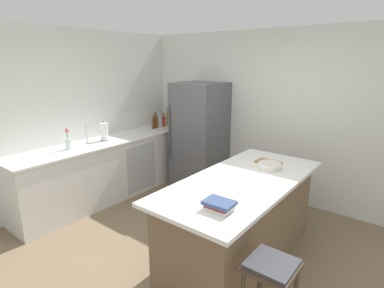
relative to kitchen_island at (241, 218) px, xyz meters
name	(u,v)px	position (x,y,z in m)	size (l,w,h in m)	color
ground_plane	(187,263)	(-0.38, -0.47, -0.47)	(7.20, 7.20, 0.00)	#7A664C
wall_rear	(279,117)	(-0.38, 1.78, 0.83)	(6.00, 0.10, 2.60)	silver
wall_left	(57,120)	(-2.83, -0.47, 0.83)	(0.10, 6.00, 2.60)	silver
counter_run_left	(110,168)	(-2.46, 0.11, 0.00)	(0.69, 3.06, 0.94)	silver
kitchen_island	(241,218)	(0.00, 0.00, 0.00)	(0.98, 2.19, 0.93)	#7A6047
refrigerator	(200,136)	(-1.59, 1.37, 0.43)	(0.78, 0.76, 1.79)	#56565B
bar_stool	(271,276)	(0.69, -0.77, 0.08)	(0.36, 0.36, 0.68)	#473828
sink_faucet	(87,134)	(-2.50, -0.20, 0.62)	(0.15, 0.05, 0.30)	silver
flower_vase	(68,142)	(-2.45, -0.54, 0.57)	(0.08, 0.08, 0.30)	silver
paper_towel_roll	(104,132)	(-2.47, 0.08, 0.60)	(0.14, 0.14, 0.31)	gray
olive_oil_bottle	(168,118)	(-2.47, 1.52, 0.61)	(0.06, 0.06, 0.35)	olive
hot_sauce_bottle	(164,121)	(-2.49, 1.43, 0.57)	(0.05, 0.05, 0.24)	red
soda_bottle	(160,121)	(-2.50, 1.34, 0.59)	(0.08, 0.08, 0.31)	silver
whiskey_bottle	(156,121)	(-2.52, 1.24, 0.58)	(0.08, 0.08, 0.28)	brown
syrup_bottle	(153,123)	(-2.48, 1.15, 0.57)	(0.06, 0.06, 0.25)	#5B3319
cookbook_stack	(219,205)	(0.18, -0.73, 0.50)	(0.26, 0.20, 0.08)	silver
mixing_bowl	(269,166)	(0.08, 0.47, 0.49)	(0.27, 0.27, 0.07)	silver
cutting_board	(268,162)	(-0.02, 0.66, 0.47)	(0.29, 0.20, 0.02)	#9E7042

